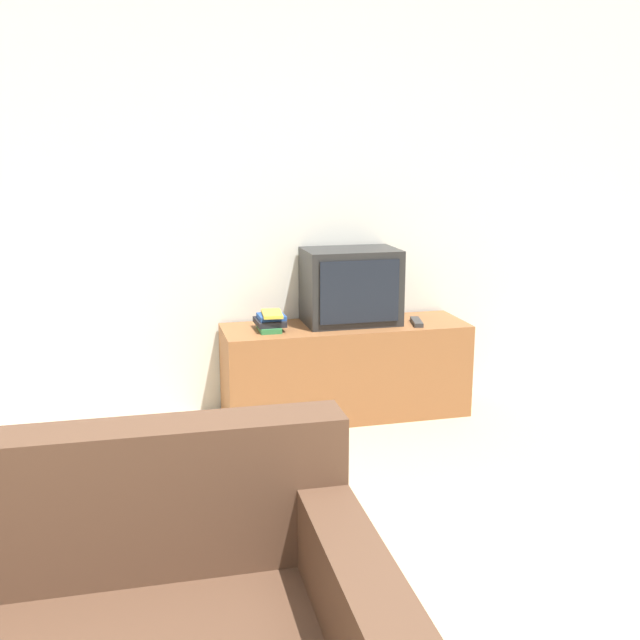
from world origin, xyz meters
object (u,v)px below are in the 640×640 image
book_stack (270,321)px  remote_on_stand (417,322)px  television (351,286)px  tv_stand (345,370)px

book_stack → remote_on_stand: (0.84, -0.07, -0.04)m
television → book_stack: bearing=-173.4°
television → remote_on_stand: 0.43m
television → remote_on_stand: (0.36, -0.12, -0.20)m
television → book_stack: size_ratio=2.39×
tv_stand → book_stack: 0.54m
tv_stand → book_stack: book_stack is taller
tv_stand → remote_on_stand: bearing=-11.0°
tv_stand → television: bearing=47.2°
tv_stand → television: 0.48m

